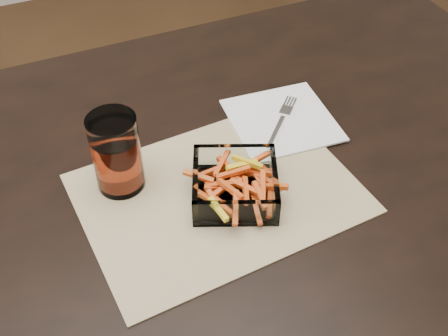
{
  "coord_description": "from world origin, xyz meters",
  "views": [
    {
      "loc": [
        -0.21,
        -0.67,
        1.44
      ],
      "look_at": [
        0.06,
        -0.05,
        0.78
      ],
      "focal_mm": 45.0,
      "sensor_mm": 36.0,
      "label": 1
    }
  ],
  "objects_px": {
    "dining_table": "(182,206)",
    "tumbler": "(117,155)",
    "fork": "(282,119)",
    "glass_bowl": "(235,186)"
  },
  "relations": [
    {
      "from": "dining_table",
      "to": "tumbler",
      "type": "xyz_separation_m",
      "value": [
        -0.1,
        0.01,
        0.16
      ]
    },
    {
      "from": "dining_table",
      "to": "glass_bowl",
      "type": "relative_size",
      "value": 8.91
    },
    {
      "from": "glass_bowl",
      "to": "tumbler",
      "type": "bearing_deg",
      "value": 148.03
    },
    {
      "from": "dining_table",
      "to": "glass_bowl",
      "type": "bearing_deg",
      "value": -54.56
    },
    {
      "from": "tumbler",
      "to": "fork",
      "type": "relative_size",
      "value": 1.13
    },
    {
      "from": "glass_bowl",
      "to": "fork",
      "type": "height_order",
      "value": "glass_bowl"
    },
    {
      "from": "tumbler",
      "to": "fork",
      "type": "height_order",
      "value": "tumbler"
    },
    {
      "from": "tumbler",
      "to": "fork",
      "type": "bearing_deg",
      "value": 6.23
    },
    {
      "from": "fork",
      "to": "dining_table",
      "type": "bearing_deg",
      "value": -123.52
    },
    {
      "from": "fork",
      "to": "tumbler",
      "type": "bearing_deg",
      "value": -129.33
    }
  ]
}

